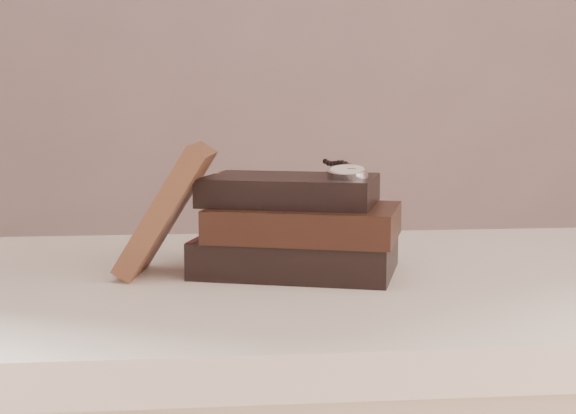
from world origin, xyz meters
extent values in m
cube|color=white|center=(0.00, 0.35, 0.73)|extent=(1.00, 0.60, 0.04)
cube|color=white|center=(0.00, 0.35, 0.67)|extent=(0.88, 0.49, 0.08)
cube|color=black|center=(0.00, 0.36, 0.77)|extent=(0.25, 0.21, 0.04)
cube|color=beige|center=(0.00, 0.36, 0.77)|extent=(0.24, 0.20, 0.03)
cube|color=gold|center=(-0.09, 0.42, 0.77)|extent=(0.01, 0.01, 0.04)
cube|color=maroon|center=(-0.10, 0.39, 0.77)|extent=(0.05, 0.13, 0.04)
cube|color=black|center=(0.01, 0.35, 0.81)|extent=(0.24, 0.20, 0.04)
cube|color=beige|center=(0.01, 0.35, 0.81)|extent=(0.23, 0.18, 0.03)
cube|color=gold|center=(-0.08, 0.40, 0.81)|extent=(0.01, 0.01, 0.04)
cube|color=black|center=(0.00, 0.37, 0.84)|extent=(0.22, 0.18, 0.03)
cube|color=beige|center=(0.00, 0.37, 0.84)|extent=(0.21, 0.17, 0.02)
cube|color=gold|center=(-0.09, 0.42, 0.84)|extent=(0.01, 0.01, 0.03)
cube|color=#46281B|center=(-0.14, 0.36, 0.82)|extent=(0.12, 0.11, 0.15)
cylinder|color=silver|center=(0.05, 0.33, 0.87)|extent=(0.06, 0.06, 0.02)
cylinder|color=white|center=(0.05, 0.33, 0.87)|extent=(0.05, 0.05, 0.01)
torus|color=silver|center=(0.05, 0.33, 0.87)|extent=(0.05, 0.05, 0.01)
cylinder|color=silver|center=(0.06, 0.36, 0.87)|extent=(0.01, 0.01, 0.01)
cube|color=black|center=(0.06, 0.34, 0.87)|extent=(0.00, 0.01, 0.00)
cube|color=black|center=(0.06, 0.33, 0.87)|extent=(0.01, 0.00, 0.00)
sphere|color=black|center=(0.06, 0.36, 0.87)|extent=(0.01, 0.01, 0.01)
sphere|color=black|center=(0.06, 0.38, 0.87)|extent=(0.01, 0.01, 0.01)
sphere|color=black|center=(0.06, 0.39, 0.87)|extent=(0.01, 0.01, 0.01)
sphere|color=black|center=(0.06, 0.40, 0.87)|extent=(0.01, 0.01, 0.01)
sphere|color=black|center=(0.05, 0.41, 0.87)|extent=(0.01, 0.01, 0.01)
sphere|color=black|center=(0.05, 0.42, 0.87)|extent=(0.01, 0.01, 0.01)
sphere|color=black|center=(0.05, 0.44, 0.87)|extent=(0.01, 0.01, 0.01)
sphere|color=black|center=(0.05, 0.45, 0.87)|extent=(0.01, 0.01, 0.01)
torus|color=silver|center=(-0.07, 0.46, 0.81)|extent=(0.05, 0.03, 0.04)
torus|color=silver|center=(-0.03, 0.44, 0.81)|extent=(0.05, 0.03, 0.04)
cylinder|color=silver|center=(-0.05, 0.45, 0.82)|extent=(0.01, 0.01, 0.00)
cylinder|color=silver|center=(-0.08, 0.51, 0.81)|extent=(0.03, 0.09, 0.02)
cylinder|color=silver|center=(0.01, 0.48, 0.81)|extent=(0.03, 0.09, 0.02)
camera|label=1|loc=(-0.11, -0.58, 0.95)|focal=52.80mm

